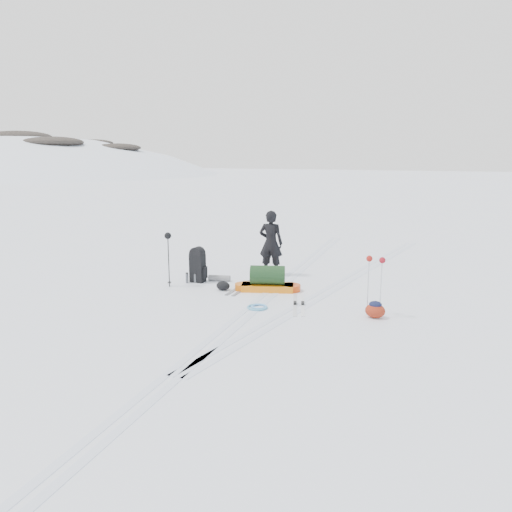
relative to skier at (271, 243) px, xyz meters
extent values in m
plane|color=white|center=(0.72, -1.88, -0.93)|extent=(200.00, 200.00, 0.00)
ellipsoid|color=white|center=(-69.28, 53.12, -40.93)|extent=(143.00, 121.00, 93.50)
ellipsoid|color=black|center=(-69.28, 53.12, 5.42)|extent=(13.00, 10.00, 2.20)
ellipsoid|color=black|center=(-55.28, 47.12, 4.28)|extent=(10.40, 8.00, 1.76)
ellipsoid|color=black|center=(-60.28, 62.12, 4.52)|extent=(7.80, 6.00, 1.32)
ellipsoid|color=black|center=(-49.28, 55.12, 3.52)|extent=(8.32, 6.40, 1.41)
cube|color=silver|center=(0.60, -1.88, -0.93)|extent=(1.40, 17.97, 0.01)
cube|color=silver|center=(0.84, -1.88, -0.93)|extent=(1.40, 17.97, 0.01)
cube|color=silver|center=(2.00, 0.12, -0.93)|extent=(2.09, 13.88, 0.01)
cube|color=silver|center=(2.24, 0.12, -0.93)|extent=(2.09, 13.88, 0.01)
imported|color=black|center=(0.00, 0.00, 0.00)|extent=(0.73, 0.52, 1.87)
cube|color=orange|center=(0.53, -1.54, -0.85)|extent=(1.41, 0.93, 0.16)
cylinder|color=#D7420C|center=(1.10, -1.35, -0.85)|extent=(0.61, 0.61, 0.16)
cylinder|color=#D25F0C|center=(-0.04, -1.73, -0.85)|extent=(0.61, 0.61, 0.16)
cylinder|color=black|center=(0.53, -1.54, -0.53)|extent=(0.98, 0.73, 0.48)
cube|color=black|center=(-1.54, -1.49, -0.55)|extent=(0.38, 0.28, 0.76)
cylinder|color=black|center=(-1.54, -1.49, -0.15)|extent=(0.37, 0.27, 0.37)
cube|color=black|center=(-1.34, -1.47, -0.66)|extent=(0.09, 0.20, 0.33)
cylinder|color=slate|center=(-1.04, -1.17, -0.85)|extent=(0.62, 0.30, 0.16)
cylinder|color=black|center=(-2.01, -2.15, -0.27)|extent=(0.02, 0.02, 1.32)
cylinder|color=black|center=(-1.97, -2.23, -0.27)|extent=(0.02, 0.02, 1.32)
torus|color=black|center=(-2.01, -2.15, -0.83)|extent=(0.10, 0.10, 0.01)
torus|color=black|center=(-1.97, -2.23, -0.83)|extent=(0.10, 0.10, 0.01)
sphere|color=black|center=(-1.98, -2.20, 0.41)|extent=(0.18, 0.18, 0.18)
cylinder|color=#B6B8BD|center=(3.24, -2.52, -0.32)|extent=(0.02, 0.02, 1.22)
cylinder|color=#B9BDC0|center=(3.52, -2.58, -0.32)|extent=(0.02, 0.02, 1.22)
torus|color=#ADB0B5|center=(3.24, -2.52, -0.84)|extent=(0.09, 0.09, 0.01)
torus|color=#B4B8BC|center=(3.52, -2.58, -0.84)|extent=(0.09, 0.09, 0.01)
sphere|color=maroon|center=(3.24, -2.52, 0.31)|extent=(0.13, 0.13, 0.13)
sphere|color=maroon|center=(3.52, -2.58, 0.31)|extent=(0.13, 0.13, 0.13)
cube|color=gray|center=(-0.08, -1.47, -0.92)|extent=(0.15, 1.81, 0.02)
cube|color=gray|center=(-0.26, -1.48, -0.92)|extent=(0.15, 1.81, 0.02)
cube|color=black|center=(-0.08, -1.47, -0.89)|extent=(0.08, 0.18, 0.05)
cube|color=black|center=(-0.26, -1.48, -0.89)|extent=(0.08, 0.18, 0.05)
cube|color=silver|center=(1.57, -2.43, -0.93)|extent=(0.65, 1.70, 0.02)
cube|color=silver|center=(1.74, -2.37, -0.93)|extent=(0.65, 1.70, 0.02)
cube|color=black|center=(1.57, -2.43, -0.89)|extent=(0.12, 0.19, 0.05)
cube|color=black|center=(1.74, -2.37, -0.89)|extent=(0.12, 0.19, 0.05)
torus|color=#4F9DC0|center=(0.89, -3.03, -0.91)|extent=(0.54, 0.54, 0.05)
torus|color=#62B0EF|center=(0.91, -3.00, -0.90)|extent=(0.42, 0.42, 0.04)
ellipsoid|color=maroon|center=(3.44, -2.64, -0.78)|extent=(0.52, 0.47, 0.31)
ellipsoid|color=black|center=(3.44, -2.64, -0.64)|extent=(0.34, 0.31, 0.15)
cylinder|color=#505257|center=(-1.74, -1.71, -0.80)|extent=(0.09, 0.09, 0.26)
cylinder|color=#53565A|center=(-1.55, -1.60, -0.81)|extent=(0.09, 0.09, 0.24)
cylinder|color=black|center=(-1.74, -1.71, -0.66)|extent=(0.08, 0.08, 0.03)
cylinder|color=black|center=(-1.55, -1.60, -0.68)|extent=(0.08, 0.08, 0.03)
ellipsoid|color=black|center=(-0.52, -1.97, -0.82)|extent=(0.41, 0.33, 0.23)
camera|label=1|loc=(5.14, -12.92, 2.47)|focal=35.00mm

